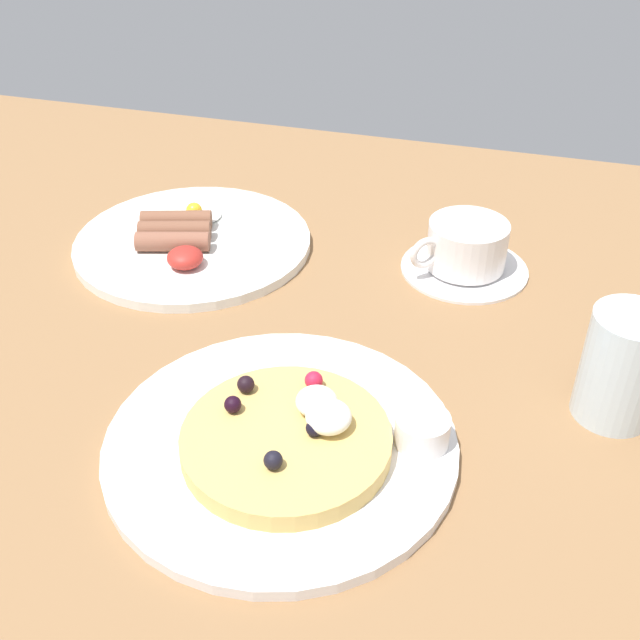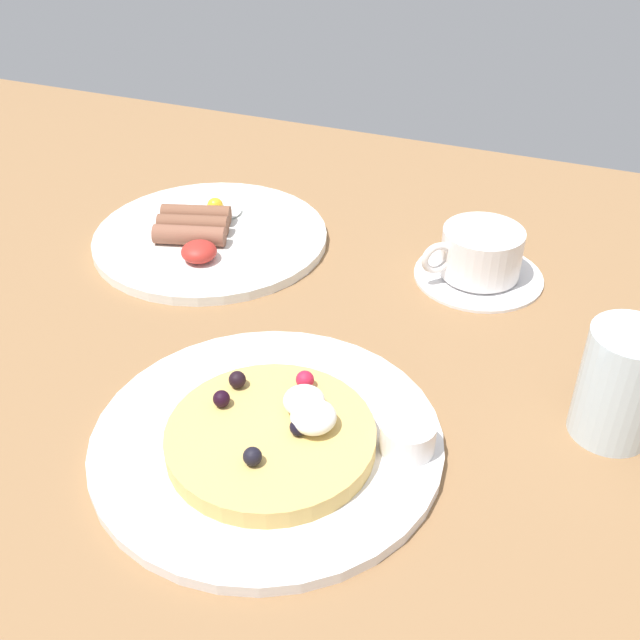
{
  "view_description": "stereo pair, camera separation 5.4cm",
  "coord_description": "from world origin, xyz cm",
  "px_view_note": "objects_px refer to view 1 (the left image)",
  "views": [
    {
      "loc": [
        22.56,
        -54.8,
        45.82
      ],
      "look_at": [
        6.15,
        1.47,
        4.0
      ],
      "focal_mm": 43.08,
      "sensor_mm": 36.0,
      "label": 1
    },
    {
      "loc": [
        27.64,
        -53.07,
        45.82
      ],
      "look_at": [
        6.15,
        1.47,
        4.0
      ],
      "focal_mm": 43.08,
      "sensor_mm": 36.0,
      "label": 2
    }
  ],
  "objects_px": {
    "pancake_plate": "(281,443)",
    "coffee_saucer": "(464,267)",
    "coffee_cup": "(466,244)",
    "water_glass": "(622,367)",
    "syrup_ramekin": "(422,430)",
    "breakfast_plate": "(193,243)"
  },
  "relations": [
    {
      "from": "pancake_plate",
      "to": "breakfast_plate",
      "type": "distance_m",
      "value": 0.35
    },
    {
      "from": "pancake_plate",
      "to": "syrup_ramekin",
      "type": "height_order",
      "value": "syrup_ramekin"
    },
    {
      "from": "coffee_cup",
      "to": "breakfast_plate",
      "type": "bearing_deg",
      "value": -173.32
    },
    {
      "from": "pancake_plate",
      "to": "breakfast_plate",
      "type": "bearing_deg",
      "value": 125.72
    },
    {
      "from": "coffee_saucer",
      "to": "coffee_cup",
      "type": "distance_m",
      "value": 0.03
    },
    {
      "from": "water_glass",
      "to": "coffee_saucer",
      "type": "bearing_deg",
      "value": 127.38
    },
    {
      "from": "syrup_ramekin",
      "to": "coffee_saucer",
      "type": "xyz_separation_m",
      "value": [
        -0.0,
        0.3,
        -0.02
      ]
    },
    {
      "from": "breakfast_plate",
      "to": "coffee_cup",
      "type": "distance_m",
      "value": 0.32
    },
    {
      "from": "coffee_saucer",
      "to": "coffee_cup",
      "type": "relative_size",
      "value": 1.41
    },
    {
      "from": "coffee_saucer",
      "to": "water_glass",
      "type": "height_order",
      "value": "water_glass"
    },
    {
      "from": "breakfast_plate",
      "to": "coffee_saucer",
      "type": "bearing_deg",
      "value": 6.82
    },
    {
      "from": "breakfast_plate",
      "to": "coffee_cup",
      "type": "bearing_deg",
      "value": 6.68
    },
    {
      "from": "breakfast_plate",
      "to": "syrup_ramekin",
      "type": "bearing_deg",
      "value": -39.1
    },
    {
      "from": "syrup_ramekin",
      "to": "water_glass",
      "type": "distance_m",
      "value": 0.18
    },
    {
      "from": "pancake_plate",
      "to": "water_glass",
      "type": "relative_size",
      "value": 2.85
    },
    {
      "from": "pancake_plate",
      "to": "coffee_saucer",
      "type": "distance_m",
      "value": 0.34
    },
    {
      "from": "pancake_plate",
      "to": "coffee_saucer",
      "type": "height_order",
      "value": "pancake_plate"
    },
    {
      "from": "syrup_ramekin",
      "to": "water_glass",
      "type": "height_order",
      "value": "water_glass"
    },
    {
      "from": "pancake_plate",
      "to": "coffee_cup",
      "type": "bearing_deg",
      "value": 71.59
    },
    {
      "from": "coffee_saucer",
      "to": "coffee_cup",
      "type": "height_order",
      "value": "coffee_cup"
    },
    {
      "from": "syrup_ramekin",
      "to": "water_glass",
      "type": "xyz_separation_m",
      "value": [
        0.15,
        0.09,
        0.03
      ]
    },
    {
      "from": "pancake_plate",
      "to": "breakfast_plate",
      "type": "relative_size",
      "value": 1.05
    }
  ]
}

